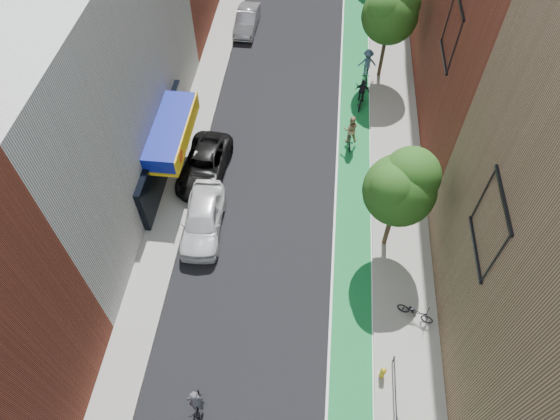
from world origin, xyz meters
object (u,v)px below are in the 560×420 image
(fire_hydrant, at_px, (383,372))
(cyclist_lead, at_px, (197,406))
(cyclist_lane_mid, at_px, (361,97))
(parked_car_black, at_px, (204,165))
(parked_car_white, at_px, (203,219))
(cyclist_lane_near, at_px, (350,133))
(cyclist_lane_far, at_px, (367,66))
(parked_car_silver, at_px, (247,20))

(fire_hydrant, bearing_deg, cyclist_lead, -163.71)
(cyclist_lane_mid, bearing_deg, cyclist_lead, 81.36)
(parked_car_black, bearing_deg, parked_car_white, -75.95)
(cyclist_lane_near, bearing_deg, cyclist_lane_mid, -105.69)
(cyclist_lane_far, bearing_deg, cyclist_lane_mid, 77.43)
(parked_car_silver, relative_size, fire_hydrant, 5.75)
(parked_car_black, relative_size, cyclist_lead, 2.41)
(cyclist_lane_mid, xyz_separation_m, fire_hydrant, (0.95, -17.90, -0.18))
(parked_car_silver, distance_m, fire_hydrant, 27.63)
(parked_car_silver, height_order, fire_hydrant, parked_car_silver)
(parked_car_white, height_order, parked_car_silver, parked_car_white)
(cyclist_lead, relative_size, fire_hydrant, 2.89)
(parked_car_black, distance_m, cyclist_lane_mid, 11.32)
(parked_car_white, xyz_separation_m, parked_car_black, (-0.68, 3.85, -0.12))
(cyclist_lane_mid, relative_size, fire_hydrant, 2.63)
(parked_car_silver, xyz_separation_m, fire_hydrant, (9.56, -25.92, -0.16))
(cyclist_lane_far, bearing_deg, fire_hydrant, 85.71)
(cyclist_lane_near, relative_size, cyclist_lane_far, 0.98)
(parked_car_silver, relative_size, cyclist_lane_far, 1.91)
(parked_car_silver, xyz_separation_m, cyclist_lane_far, (8.93, -5.17, 0.33))
(parked_car_black, bearing_deg, cyclist_lane_mid, 41.77)
(fire_hydrant, bearing_deg, parked_car_white, 142.34)
(cyclist_lead, bearing_deg, parked_car_silver, -98.86)
(fire_hydrant, bearing_deg, cyclist_lane_mid, 93.04)
(parked_car_white, xyz_separation_m, cyclist_lead, (1.58, -9.34, -0.10))
(parked_car_silver, height_order, cyclist_lane_far, cyclist_lane_far)
(cyclist_lane_mid, bearing_deg, parked_car_silver, -33.27)
(parked_car_black, xyz_separation_m, parked_car_silver, (0.34, 14.96, -0.02))
(cyclist_lane_far, height_order, fire_hydrant, cyclist_lane_far)
(parked_car_white, xyz_separation_m, fire_hydrant, (9.22, -7.11, -0.30))
(cyclist_lane_near, xyz_separation_m, fire_hydrant, (1.65, -14.18, -0.42))
(parked_car_silver, bearing_deg, parked_car_black, -89.66)
(parked_car_white, relative_size, cyclist_lane_far, 2.22)
(cyclist_lane_near, height_order, cyclist_lane_mid, cyclist_lane_near)
(cyclist_lane_mid, relative_size, cyclist_lane_far, 0.87)
(parked_car_white, distance_m, cyclist_lane_mid, 13.59)
(cyclist_lead, height_order, cyclist_lane_mid, cyclist_lead)
(parked_car_black, height_order, parked_car_silver, parked_car_black)
(parked_car_white, relative_size, cyclist_lane_mid, 2.54)
(parked_car_white, bearing_deg, parked_car_black, 96.96)
(parked_car_black, bearing_deg, fire_hydrant, -43.94)
(parked_car_silver, relative_size, cyclist_lane_near, 1.95)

